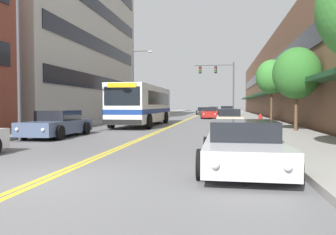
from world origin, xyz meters
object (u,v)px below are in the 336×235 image
object	(u,v)px
car_navy_parked_right_far	(227,111)
car_black_moving_second	(213,110)
city_bus	(143,104)
car_champagne_parked_right_mid	(229,118)
street_tree_right_mid	(297,73)
car_silver_parked_right_foreground	(243,146)
traffic_signal_mast	(221,79)
street_lamp_left_near	(24,35)
car_red_moving_lead	(210,113)
car_slate_blue_parked_left_near	(58,124)
fire_hydrant	(260,122)
car_dark_grey_parked_left_far	(152,113)
street_tree_right_far	(272,77)
car_charcoal_moving_third	(203,111)
street_lamp_left_far	(135,78)

from	to	relation	value
car_navy_parked_right_far	car_black_moving_second	distance (m)	13.47
city_bus	car_champagne_parked_right_mid	world-z (taller)	city_bus
street_tree_right_mid	car_silver_parked_right_foreground	bearing A→B (deg)	-108.22
traffic_signal_mast	street_lamp_left_near	xyz separation A→B (m)	(-8.58, -29.92, -0.31)
street_tree_right_mid	car_red_moving_lead	bearing A→B (deg)	105.36
car_navy_parked_right_far	street_lamp_left_near	bearing A→B (deg)	-105.75
car_slate_blue_parked_left_near	car_black_moving_second	bearing A→B (deg)	81.67
city_bus	fire_hydrant	world-z (taller)	city_bus
car_dark_grey_parked_left_far	traffic_signal_mast	distance (m)	10.97
car_champagne_parked_right_mid	car_slate_blue_parked_left_near	bearing A→B (deg)	-133.05
car_navy_parked_right_far	street_lamp_left_near	world-z (taller)	street_lamp_left_near
street_tree_right_far	fire_hydrant	world-z (taller)	street_tree_right_far
car_red_moving_lead	car_black_moving_second	size ratio (longest dim) A/B	0.95
car_navy_parked_right_far	car_charcoal_moving_third	xyz separation A→B (m)	(-3.75, 7.07, -0.10)
car_champagne_parked_right_mid	street_lamp_left_near	xyz separation A→B (m)	(-9.31, -11.01, 4.13)
car_silver_parked_right_foreground	car_red_moving_lead	distance (m)	30.49
city_bus	fire_hydrant	distance (m)	9.97
traffic_signal_mast	street_tree_right_mid	world-z (taller)	traffic_signal_mast
car_champagne_parked_right_mid	street_tree_right_far	size ratio (longest dim) A/B	0.93
car_black_moving_second	street_tree_right_mid	xyz separation A→B (m)	(5.60, -41.23, 2.74)
street_lamp_left_far	fire_hydrant	world-z (taller)	street_lamp_left_far
car_navy_parked_right_far	car_red_moving_lead	xyz separation A→B (m)	(-2.02, -8.18, -0.04)
car_slate_blue_parked_left_near	fire_hydrant	distance (m)	11.17
car_dark_grey_parked_left_far	car_navy_parked_right_far	size ratio (longest dim) A/B	1.03
car_champagne_parked_right_mid	street_tree_right_mid	world-z (taller)	street_tree_right_mid
city_bus	car_silver_parked_right_foreground	xyz separation A→B (m)	(6.64, -16.57, -1.13)
traffic_signal_mast	car_champagne_parked_right_mid	bearing A→B (deg)	-87.77
street_lamp_left_far	traffic_signal_mast	bearing A→B (deg)	52.33
street_lamp_left_near	street_tree_right_mid	world-z (taller)	street_lamp_left_near
car_red_moving_lead	street_tree_right_far	xyz separation A→B (m)	(5.42, -10.60, 3.29)
car_red_moving_lead	fire_hydrant	world-z (taller)	car_red_moving_lead
car_navy_parked_right_far	street_tree_right_mid	bearing A→B (deg)	-83.05
car_black_moving_second	street_lamp_left_near	size ratio (longest dim) A/B	0.57
car_red_moving_lead	street_tree_right_mid	bearing A→B (deg)	-74.64
traffic_signal_mast	street_tree_right_far	world-z (taller)	traffic_signal_mast
street_lamp_left_far	car_champagne_parked_right_mid	bearing A→B (deg)	-40.39
city_bus	car_champagne_parked_right_mid	size ratio (longest dim) A/B	2.25
street_lamp_left_near	street_lamp_left_far	xyz separation A→B (m)	(0.06, 18.88, -0.40)
city_bus	street_lamp_left_near	xyz separation A→B (m)	(-2.69, -11.40, 3.02)
traffic_signal_mast	street_lamp_left_far	size ratio (longest dim) A/B	0.99
car_red_moving_lead	street_tree_right_far	size ratio (longest dim) A/B	0.84
city_bus	street_lamp_left_far	size ratio (longest dim) A/B	1.50
car_navy_parked_right_far	street_tree_right_far	world-z (taller)	street_tree_right_far
city_bus	car_slate_blue_parked_left_near	world-z (taller)	city_bus
car_charcoal_moving_third	street_lamp_left_near	bearing A→B (deg)	-97.99
car_charcoal_moving_third	street_tree_right_far	size ratio (longest dim) A/B	0.81
street_tree_right_mid	fire_hydrant	size ratio (longest dim) A/B	5.10
car_dark_grey_parked_left_far	car_black_moving_second	size ratio (longest dim) A/B	1.03
car_champagne_parked_right_mid	street_tree_right_mid	bearing A→B (deg)	-57.39
street_tree_right_far	street_lamp_left_near	bearing A→B (deg)	-131.18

